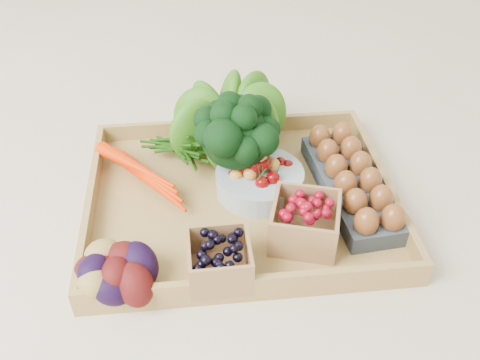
{
  "coord_description": "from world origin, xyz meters",
  "views": [
    {
      "loc": [
        -0.08,
        -0.74,
        0.67
      ],
      "look_at": [
        0.0,
        0.0,
        0.06
      ],
      "focal_mm": 40.0,
      "sensor_mm": 36.0,
      "label": 1
    }
  ],
  "objects": [
    {
      "name": "punnet_blackberry",
      "position": [
        -0.05,
        -0.18,
        0.05
      ],
      "size": [
        0.1,
        0.1,
        0.07
      ],
      "primitive_type": "cube",
      "rotation": [
        0.0,
        0.0,
        0.01
      ],
      "color": "black",
      "rests_on": "tray"
    },
    {
      "name": "punnet_raspberry",
      "position": [
        0.1,
        -0.11,
        0.05
      ],
      "size": [
        0.14,
        0.14,
        0.08
      ],
      "primitive_type": "cube",
      "rotation": [
        0.0,
        0.0,
        -0.3
      ],
      "color": "maroon",
      "rests_on": "tray"
    },
    {
      "name": "lettuce",
      "position": [
        -0.0,
        0.16,
        0.1
      ],
      "size": [
        0.16,
        0.16,
        0.16
      ],
      "primitive_type": "sphere",
      "color": "#1B5D0E",
      "rests_on": "tray"
    },
    {
      "name": "cherry_bowl",
      "position": [
        0.04,
        0.02,
        0.04
      ],
      "size": [
        0.16,
        0.16,
        0.04
      ],
      "primitive_type": "cylinder",
      "color": "#8C9EA5",
      "rests_on": "tray"
    },
    {
      "name": "potatoes",
      "position": [
        -0.22,
        -0.17,
        0.06
      ],
      "size": [
        0.15,
        0.15,
        0.09
      ],
      "primitive_type": null,
      "color": "#370809",
      "rests_on": "tray"
    },
    {
      "name": "carrots",
      "position": [
        -0.18,
        0.06,
        0.04
      ],
      "size": [
        0.19,
        0.14,
        0.05
      ],
      "primitive_type": null,
      "color": "#E62C00",
      "rests_on": "tray"
    },
    {
      "name": "broccoli",
      "position": [
        -0.0,
        0.05,
        0.08
      ],
      "size": [
        0.17,
        0.17,
        0.13
      ],
      "primitive_type": null,
      "color": "black",
      "rests_on": "tray"
    },
    {
      "name": "ground",
      "position": [
        0.0,
        0.0,
        0.0
      ],
      "size": [
        4.0,
        4.0,
        0.0
      ],
      "primitive_type": "plane",
      "color": "beige",
      "rests_on": "ground"
    },
    {
      "name": "egg_carton",
      "position": [
        0.21,
        -0.01,
        0.03
      ],
      "size": [
        0.13,
        0.31,
        0.03
      ],
      "primitive_type": "cube",
      "rotation": [
        0.0,
        0.0,
        0.09
      ],
      "color": "#333B41",
      "rests_on": "tray"
    },
    {
      "name": "tray",
      "position": [
        0.0,
        0.0,
        0.01
      ],
      "size": [
        0.55,
        0.45,
        0.01
      ],
      "primitive_type": "cube",
      "color": "#A48245",
      "rests_on": "ground"
    }
  ]
}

